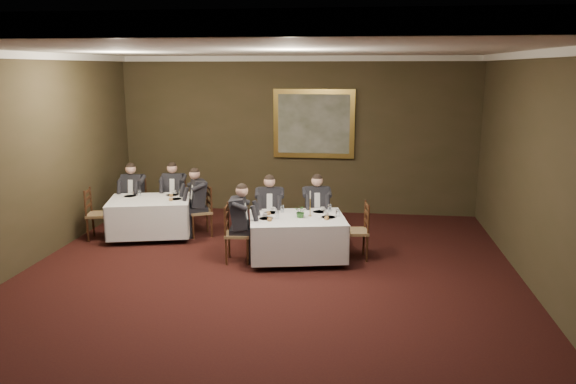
% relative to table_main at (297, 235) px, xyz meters
% --- Properties ---
extents(ground, '(10.00, 10.00, 0.00)m').
position_rel_table_main_xyz_m(ground, '(-0.38, -1.65, -0.45)').
color(ground, black).
rests_on(ground, ground).
extents(ceiling, '(8.00, 10.00, 0.10)m').
position_rel_table_main_xyz_m(ceiling, '(-0.38, -1.65, 3.05)').
color(ceiling, silver).
rests_on(ceiling, back_wall).
extents(back_wall, '(8.00, 0.10, 3.50)m').
position_rel_table_main_xyz_m(back_wall, '(-0.38, 3.35, 1.30)').
color(back_wall, '#37301B').
rests_on(back_wall, ground).
extents(front_wall, '(8.00, 0.10, 3.50)m').
position_rel_table_main_xyz_m(front_wall, '(-0.38, -6.65, 1.30)').
color(front_wall, '#37301B').
rests_on(front_wall, ground).
extents(right_wall, '(0.10, 10.00, 3.50)m').
position_rel_table_main_xyz_m(right_wall, '(3.62, -1.65, 1.30)').
color(right_wall, '#37301B').
rests_on(right_wall, ground).
extents(crown_molding, '(8.00, 10.00, 0.12)m').
position_rel_table_main_xyz_m(crown_molding, '(-0.38, -1.65, 2.99)').
color(crown_molding, white).
rests_on(crown_molding, back_wall).
extents(table_main, '(1.83, 1.53, 0.67)m').
position_rel_table_main_xyz_m(table_main, '(0.00, 0.00, 0.00)').
color(table_main, black).
rests_on(table_main, ground).
extents(table_second, '(1.78, 1.52, 0.67)m').
position_rel_table_main_xyz_m(table_second, '(-2.98, 0.96, -0.00)').
color(table_second, black).
rests_on(table_second, ground).
extents(chair_main_backleft, '(0.49, 0.48, 1.00)m').
position_rel_table_main_xyz_m(chair_main_backleft, '(-0.59, 0.73, -0.17)').
color(chair_main_backleft, olive).
rests_on(chair_main_backleft, ground).
extents(diner_main_backleft, '(0.46, 0.53, 1.35)m').
position_rel_table_main_xyz_m(diner_main_backleft, '(-0.59, 0.71, 0.06)').
color(diner_main_backleft, black).
rests_on(diner_main_backleft, chair_main_backleft).
extents(chair_main_backright, '(0.50, 0.48, 1.00)m').
position_rel_table_main_xyz_m(chair_main_backright, '(0.26, 0.90, -0.17)').
color(chair_main_backright, olive).
rests_on(chair_main_backright, ground).
extents(diner_main_backright, '(0.47, 0.54, 1.35)m').
position_rel_table_main_xyz_m(diner_main_backright, '(0.26, 0.89, 0.06)').
color(diner_main_backright, black).
rests_on(diner_main_backright, chair_main_backright).
extents(chair_main_endleft, '(0.46, 0.48, 1.00)m').
position_rel_table_main_xyz_m(chair_main_endleft, '(-1.00, -0.20, -0.17)').
color(chair_main_endleft, olive).
rests_on(chair_main_endleft, ground).
extents(diner_main_endleft, '(0.52, 0.45, 1.35)m').
position_rel_table_main_xyz_m(diner_main_endleft, '(-0.99, -0.20, 0.06)').
color(diner_main_endleft, black).
rests_on(diner_main_endleft, chair_main_endleft).
extents(chair_main_endright, '(0.48, 0.49, 1.00)m').
position_rel_table_main_xyz_m(chair_main_endright, '(1.00, 0.20, -0.17)').
color(chair_main_endright, olive).
rests_on(chair_main_endright, ground).
extents(chair_sec_backleft, '(0.44, 0.42, 1.00)m').
position_rel_table_main_xyz_m(chair_sec_backleft, '(-3.57, 1.62, -0.17)').
color(chair_sec_backleft, olive).
rests_on(chair_sec_backleft, ground).
extents(diner_sec_backleft, '(0.42, 0.48, 1.35)m').
position_rel_table_main_xyz_m(diner_sec_backleft, '(-3.57, 1.61, 0.06)').
color(diner_sec_backleft, black).
rests_on(diner_sec_backleft, chair_sec_backleft).
extents(chair_sec_backright, '(0.47, 0.45, 1.00)m').
position_rel_table_main_xyz_m(chair_sec_backright, '(-2.77, 1.82, -0.17)').
color(chair_sec_backright, olive).
rests_on(chair_sec_backright, ground).
extents(diner_sec_backright, '(0.44, 0.51, 1.35)m').
position_rel_table_main_xyz_m(diner_sec_backright, '(-2.77, 1.81, 0.06)').
color(diner_sec_backright, black).
rests_on(diner_sec_backright, chair_sec_backright).
extents(chair_sec_endright, '(0.58, 0.59, 1.00)m').
position_rel_table_main_xyz_m(chair_sec_endright, '(-2.04, 1.20, -0.17)').
color(chair_sec_endright, olive).
rests_on(chair_sec_endright, ground).
extents(diner_sec_endright, '(0.61, 0.58, 1.35)m').
position_rel_table_main_xyz_m(diner_sec_endright, '(-2.05, 1.19, 0.06)').
color(diner_sec_endright, black).
rests_on(diner_sec_endright, chair_sec_endright).
extents(chair_sec_endleft, '(0.50, 0.51, 1.00)m').
position_rel_table_main_xyz_m(chair_sec_endleft, '(-3.93, 0.72, -0.17)').
color(chair_sec_endleft, olive).
rests_on(chair_sec_endleft, ground).
extents(centerpiece, '(0.27, 0.25, 0.24)m').
position_rel_table_main_xyz_m(centerpiece, '(0.07, -0.02, 0.43)').
color(centerpiece, '#2D5926').
rests_on(centerpiece, table_main).
extents(candlestick, '(0.07, 0.07, 0.45)m').
position_rel_table_main_xyz_m(candlestick, '(0.21, 0.11, 0.48)').
color(candlestick, '#B58937').
rests_on(candlestick, table_main).
extents(place_setting_table_main, '(0.33, 0.32, 0.14)m').
position_rel_table_main_xyz_m(place_setting_table_main, '(-0.44, 0.27, 0.35)').
color(place_setting_table_main, white).
rests_on(place_setting_table_main, table_main).
extents(place_setting_table_second, '(0.33, 0.31, 0.14)m').
position_rel_table_main_xyz_m(place_setting_table_second, '(-3.41, 1.20, 0.35)').
color(place_setting_table_second, white).
rests_on(place_setting_table_second, table_second).
extents(painting, '(1.80, 0.09, 1.52)m').
position_rel_table_main_xyz_m(painting, '(0.00, 3.29, 1.58)').
color(painting, gold).
rests_on(painting, back_wall).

